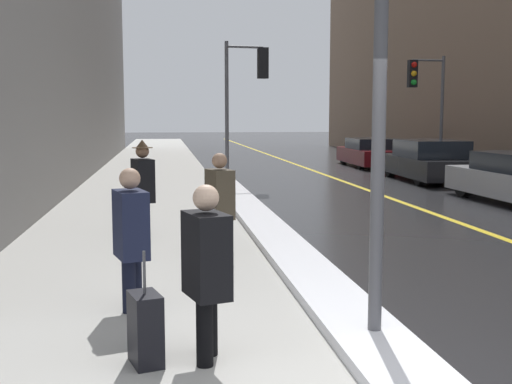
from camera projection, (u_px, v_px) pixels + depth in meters
sidewalk_slab at (149, 185)px, 18.96m from camera, size 4.00×80.00×0.01m
road_centre_stripe at (346, 182)px, 19.81m from camera, size 0.16×80.00×0.00m
snow_bank_curb at (263, 224)px, 11.70m from camera, size 0.72×18.00×0.12m
traffic_light_near at (248, 82)px, 18.85m from camera, size 1.31×0.41×4.19m
traffic_light_far at (424, 89)px, 21.48m from camera, size 1.31×0.32×4.04m
pedestrian_in_glasses at (207, 265)px, 5.21m from camera, size 0.40×0.54×1.47m
pedestrian_trailing at (131, 232)px, 6.62m from camera, size 0.41×0.54×1.49m
pedestrian_with_shoulder_bag at (219, 200)px, 9.17m from camera, size 0.41×0.72×1.50m
pedestrian_in_fedora at (143, 184)px, 10.82m from camera, size 0.42×0.56×1.63m
parked_car_black at (429, 161)px, 20.27m from camera, size 2.04×4.69×1.29m
parked_car_maroon at (371, 153)px, 26.08m from camera, size 1.94×4.41×1.15m
rolling_suitcase at (145, 330)px, 5.18m from camera, size 0.31×0.41×0.95m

